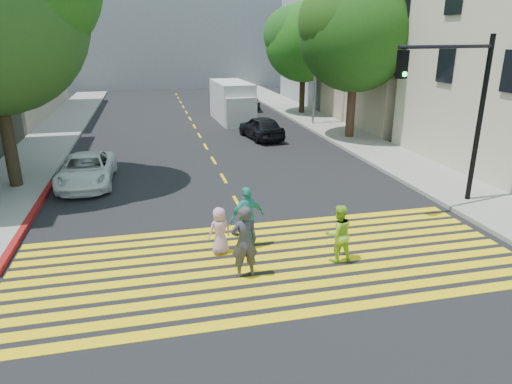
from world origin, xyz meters
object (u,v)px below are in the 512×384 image
object	(u,v)px
white_sedan	(87,170)
dark_car_near	(261,127)
pedestrian_woman	(338,233)
dark_car_parked	(246,100)
tree_right_near	(358,27)
pedestrian_extra	(247,217)
silver_car	(225,101)
traffic_signal	(460,100)
pedestrian_child	(220,231)
white_van	(233,103)
pedestrian_man	(244,242)
tree_right_far	(305,38)

from	to	relation	value
white_sedan	dark_car_near	distance (m)	11.19
pedestrian_woman	dark_car_parked	distance (m)	26.79
tree_right_near	pedestrian_woman	size ratio (longest dim) A/B	5.75
tree_right_near	pedestrian_extra	size ratio (longest dim) A/B	5.07
dark_car_near	silver_car	bearing A→B (deg)	-98.55
tree_right_near	white_sedan	distance (m)	16.06
pedestrian_extra	dark_car_near	distance (m)	14.40
white_sedan	traffic_signal	distance (m)	14.06
dark_car_near	silver_car	size ratio (longest dim) A/B	0.94
pedestrian_child	pedestrian_extra	size ratio (longest dim) A/B	0.75
tree_right_near	pedestrian_woman	xyz separation A→B (m)	(-6.75, -14.12, -5.36)
pedestrian_child	white_sedan	world-z (taller)	pedestrian_child
tree_right_near	traffic_signal	world-z (taller)	tree_right_near
silver_car	traffic_signal	size ratio (longest dim) A/B	0.73
dark_car_near	dark_car_parked	xyz separation A→B (m)	(1.50, 11.34, 0.05)
silver_car	pedestrian_child	bearing A→B (deg)	80.10
pedestrian_extra	white_van	distance (m)	20.19
dark_car_parked	white_van	distance (m)	5.71
pedestrian_woman	white_sedan	xyz separation A→B (m)	(-7.23, 8.48, -0.18)
pedestrian_woman	pedestrian_child	xyz separation A→B (m)	(-2.98, 1.15, -0.12)
traffic_signal	white_van	bearing A→B (deg)	90.70
tree_right_near	traffic_signal	bearing A→B (deg)	-97.42
pedestrian_man	silver_car	distance (m)	28.18
pedestrian_man	traffic_signal	bearing A→B (deg)	-163.97
white_van	dark_car_near	bearing A→B (deg)	-86.99
pedestrian_man	silver_car	world-z (taller)	pedestrian_man
dark_car_near	traffic_signal	world-z (taller)	traffic_signal
pedestrian_extra	tree_right_near	bearing A→B (deg)	-141.32
pedestrian_man	white_sedan	world-z (taller)	pedestrian_man
tree_right_far	pedestrian_woman	bearing A→B (deg)	-106.54
white_sedan	silver_car	distance (m)	21.08
tree_right_near	white_van	bearing A→B (deg)	128.11
tree_right_near	traffic_signal	xyz separation A→B (m)	(-1.46, -11.23, -2.40)
dark_car_near	white_van	world-z (taller)	white_van
dark_car_near	silver_car	xyz separation A→B (m)	(-0.03, 12.34, -0.06)
tree_right_near	tree_right_far	xyz separation A→B (m)	(0.12, 9.03, -0.61)
tree_right_near	pedestrian_man	size ratio (longest dim) A/B	4.85
dark_car_near	traffic_signal	xyz separation A→B (m)	(3.63, -12.39, 3.07)
tree_right_near	silver_car	bearing A→B (deg)	110.79
tree_right_near	pedestrian_woman	world-z (taller)	tree_right_near
pedestrian_woman	traffic_signal	xyz separation A→B (m)	(5.29, 2.88, 2.96)
white_van	silver_car	bearing A→B (deg)	83.18
dark_car_parked	tree_right_far	bearing A→B (deg)	-41.30
pedestrian_man	pedestrian_extra	xyz separation A→B (m)	(0.43, 1.64, -0.04)
pedestrian_extra	dark_car_parked	bearing A→B (deg)	-118.25
tree_right_near	pedestrian_child	distance (m)	17.11
pedestrian_extra	dark_car_near	xyz separation A→B (m)	(3.81, 13.89, -0.22)
tree_right_far	dark_car_parked	bearing A→B (deg)	137.03
pedestrian_man	silver_car	xyz separation A→B (m)	(4.21, 27.86, -0.32)
silver_car	dark_car_parked	xyz separation A→B (m)	(1.54, -1.00, 0.11)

